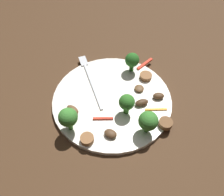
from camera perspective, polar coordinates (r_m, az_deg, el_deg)
ground_plane at (r=0.51m, az=0.00°, el=-0.78°), size 1.40×1.40×0.00m
plate at (r=0.51m, az=0.00°, el=-0.39°), size 0.27×0.27×0.01m
fork at (r=0.55m, az=-5.80°, el=5.46°), size 0.18×0.05×0.00m
broccoli_floret_0 at (r=0.54m, az=5.14°, el=9.51°), size 0.03×0.03×0.05m
broccoli_floret_1 at (r=0.43m, az=-11.11°, el=-4.93°), size 0.04×0.04×0.06m
broccoli_floret_2 at (r=0.43m, az=9.20°, el=-5.81°), size 0.04×0.04×0.06m
broccoli_floret_3 at (r=0.45m, az=3.79°, el=-1.19°), size 0.03×0.03×0.05m
sausage_slice_0 at (r=0.47m, az=13.46°, el=-6.28°), size 0.04×0.04×0.01m
sausage_slice_1 at (r=0.44m, az=-6.35°, el=-10.33°), size 0.03×0.03×0.01m
sausage_slice_2 at (r=0.54m, az=8.58°, el=5.48°), size 0.04×0.04×0.01m
mushroom_0 at (r=0.51m, az=11.75°, el=0.50°), size 0.02×0.03×0.01m
mushroom_1 at (r=0.48m, az=-9.98°, el=-2.94°), size 0.03×0.03×0.01m
mushroom_2 at (r=0.52m, az=6.91°, el=2.42°), size 0.03×0.03×0.01m
mushroom_3 at (r=0.49m, az=7.56°, el=-1.17°), size 0.02×0.03×0.01m
mushroom_4 at (r=0.44m, az=-0.39°, el=-9.07°), size 0.03×0.03×0.01m
pepper_strip_0 at (r=0.58m, az=8.34°, el=8.61°), size 0.04×0.05×0.00m
pepper_strip_1 at (r=0.47m, az=-2.27°, el=-5.20°), size 0.01×0.04×0.00m
pepper_strip_2 at (r=0.49m, az=11.13°, el=-2.86°), size 0.01×0.05×0.00m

